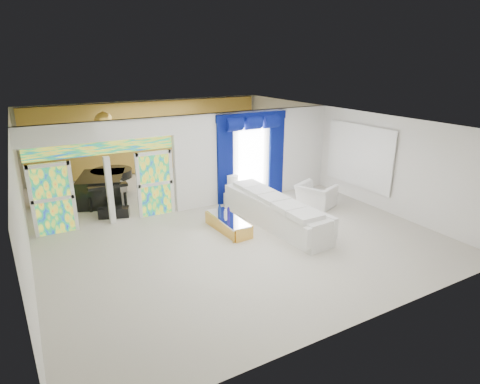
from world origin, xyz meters
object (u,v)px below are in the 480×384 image
grand_piano (103,189)px  armchair (316,195)px  console_table (241,196)px  white_sofa (274,213)px  coffee_table (228,224)px

grand_piano → armchair: bearing=-13.7°
console_table → armchair: size_ratio=1.03×
white_sofa → armchair: (2.06, 0.64, -0.02)m
grand_piano → white_sofa: bearing=-29.8°
armchair → grand_piano: 7.13m
console_table → armchair: 2.50m
white_sofa → console_table: size_ratio=3.45×
console_table → armchair: armchair is taller
grand_piano → console_table: bearing=-10.6°
coffee_table → console_table: (1.46, 1.89, 0.01)m
white_sofa → grand_piano: bearing=126.7°
coffee_table → console_table: bearing=52.4°
white_sofa → armchair: bearing=12.7°
white_sofa → coffee_table: 1.40m
console_table → grand_piano: grand_piano is taller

